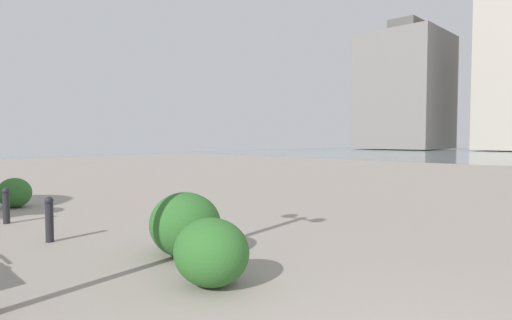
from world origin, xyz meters
TOP-DOWN VIEW (x-y plane):
  - building_annex at (29.19, -64.23)m, footprint 11.98×12.87m
  - bollard_near at (6.37, -0.45)m, footprint 0.13×0.13m
  - bollard_mid at (8.43, -0.44)m, footprint 0.13×0.13m
  - shrub_low at (4.19, -1.40)m, footprint 1.03×0.93m
  - shrub_round at (3.05, -0.89)m, footprint 0.87×0.78m
  - shrub_wide at (10.38, -1.18)m, footprint 0.81×0.73m
  - shrub_tall at (4.55, -1.51)m, footprint 0.75×0.68m

SIDE VIEW (x-z plane):
  - shrub_tall at x=4.55m, z-range 0.00..0.64m
  - shrub_wide at x=10.38m, z-range 0.00..0.69m
  - bollard_mid at x=8.43m, z-range 0.02..0.70m
  - bollard_near at x=6.37m, z-range 0.02..0.72m
  - shrub_round at x=3.05m, z-range 0.00..0.74m
  - shrub_low at x=4.19m, z-range 0.00..0.87m
  - building_annex at x=29.19m, z-range -1.03..19.40m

